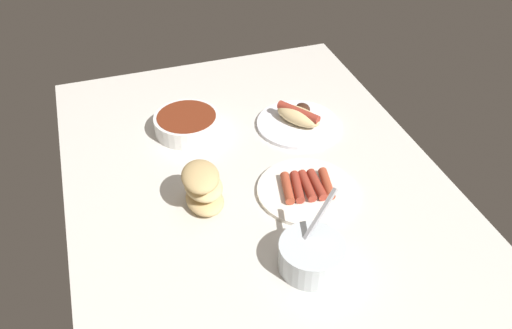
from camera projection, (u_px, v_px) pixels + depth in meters
ground_plane at (255, 181)px, 132.06cm from camera, size 120.00×90.00×3.00cm
bowl_chili at (187, 123)px, 144.12cm from camera, size 17.68×17.68×4.93cm
plate_hotdog_assembled at (298, 120)px, 146.87cm from camera, size 22.72×22.72×5.61cm
bowl_coleslaw at (311, 254)px, 107.36cm from camera, size 13.45×13.55×15.64cm
bread_stack at (203, 187)px, 120.05cm from camera, size 12.95×10.14×10.80cm
plate_sausages at (307, 189)px, 126.16cm from camera, size 23.63×23.63×3.16cm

